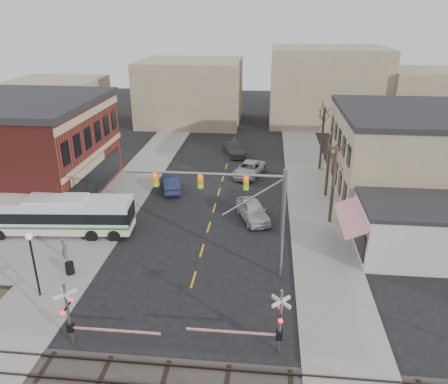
% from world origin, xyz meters
% --- Properties ---
extents(ground, '(160.00, 160.00, 0.00)m').
position_xyz_m(ground, '(0.00, 0.00, 0.00)').
color(ground, black).
rests_on(ground, ground).
extents(sidewalk_west, '(5.00, 60.00, 0.12)m').
position_xyz_m(sidewalk_west, '(-9.50, 20.00, 0.06)').
color(sidewalk_west, gray).
rests_on(sidewalk_west, ground).
extents(sidewalk_east, '(5.00, 60.00, 0.12)m').
position_xyz_m(sidewalk_east, '(9.50, 20.00, 0.06)').
color(sidewalk_east, gray).
rests_on(sidewalk_east, ground).
extents(tan_building, '(20.30, 15.30, 8.50)m').
position_xyz_m(tan_building, '(22.00, 20.00, 4.26)').
color(tan_building, gray).
rests_on(tan_building, ground).
extents(awning_shop, '(9.74, 6.20, 4.30)m').
position_xyz_m(awning_shop, '(15.97, 7.00, 2.16)').
color(awning_shop, beige).
rests_on(awning_shop, ground).
extents(tree_east_a, '(0.28, 0.28, 6.75)m').
position_xyz_m(tree_east_a, '(10.50, 12.00, 3.50)').
color(tree_east_a, '#382B21').
rests_on(tree_east_a, sidewalk_east).
extents(tree_east_b, '(0.28, 0.28, 6.30)m').
position_xyz_m(tree_east_b, '(10.80, 18.00, 3.27)').
color(tree_east_b, '#382B21').
rests_on(tree_east_b, sidewalk_east).
extents(tree_east_c, '(0.28, 0.28, 7.20)m').
position_xyz_m(tree_east_c, '(11.00, 26.00, 3.72)').
color(tree_east_c, '#382B21').
rests_on(tree_east_c, sidewalk_east).
extents(transit_bus, '(12.34, 3.68, 3.13)m').
position_xyz_m(transit_bus, '(-12.19, 7.58, 1.77)').
color(transit_bus, silver).
rests_on(transit_bus, ground).
extents(traffic_signal_mast, '(10.60, 0.30, 8.00)m').
position_xyz_m(traffic_signal_mast, '(3.11, 3.08, 5.77)').
color(traffic_signal_mast, gray).
rests_on(traffic_signal_mast, ground).
extents(rr_crossing_west, '(5.60, 1.36, 4.00)m').
position_xyz_m(rr_crossing_west, '(-5.29, -4.88, 1.97)').
color(rr_crossing_west, gray).
rests_on(rr_crossing_west, ground).
extents(rr_crossing_east, '(5.60, 1.36, 4.00)m').
position_xyz_m(rr_crossing_east, '(5.37, -4.33, 1.97)').
color(rr_crossing_east, gray).
rests_on(rr_crossing_east, ground).
extents(street_lamp, '(0.44, 0.44, 4.55)m').
position_xyz_m(street_lamp, '(-9.67, -0.93, 3.35)').
color(street_lamp, black).
rests_on(street_lamp, sidewalk_west).
extents(trash_bin, '(0.60, 0.60, 0.88)m').
position_xyz_m(trash_bin, '(-8.76, 1.72, 0.56)').
color(trash_bin, black).
rests_on(trash_bin, sidewalk_west).
extents(car_a, '(3.68, 5.45, 1.72)m').
position_xyz_m(car_a, '(3.73, 11.94, 0.86)').
color(car_a, '#B3B3B8').
rests_on(car_a, ground).
extents(car_b, '(2.93, 5.02, 1.56)m').
position_xyz_m(car_b, '(-5.00, 17.88, 0.78)').
color(car_b, '#1A2041').
rests_on(car_b, ground).
extents(car_c, '(3.99, 5.98, 1.52)m').
position_xyz_m(car_c, '(2.83, 23.08, 0.76)').
color(car_c, '#BABABA').
rests_on(car_c, ground).
extents(car_d, '(3.78, 5.83, 1.57)m').
position_xyz_m(car_d, '(0.60, 30.68, 0.79)').
color(car_d, '#434348').
rests_on(car_d, ground).
extents(pedestrian_near, '(0.61, 0.74, 1.74)m').
position_xyz_m(pedestrian_near, '(-9.98, 3.61, 0.99)').
color(pedestrian_near, '#63524F').
rests_on(pedestrian_near, sidewalk_west).
extents(pedestrian_far, '(0.98, 1.06, 1.75)m').
position_xyz_m(pedestrian_far, '(-9.63, 6.87, 1.00)').
color(pedestrian_far, '#3A3C65').
rests_on(pedestrian_far, sidewalk_west).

